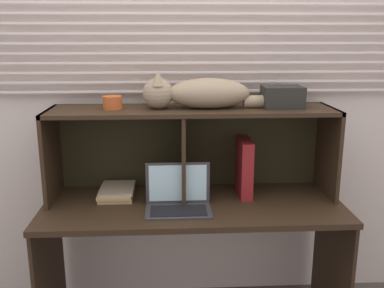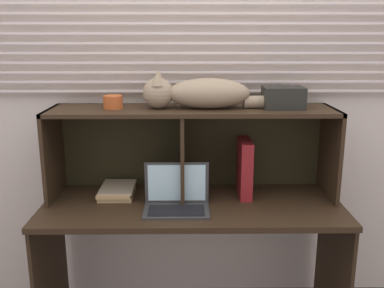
{
  "view_description": "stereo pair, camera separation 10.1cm",
  "coord_description": "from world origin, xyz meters",
  "px_view_note": "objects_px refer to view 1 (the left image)",
  "views": [
    {
      "loc": [
        -0.13,
        -1.97,
        1.6
      ],
      "look_at": [
        0.0,
        0.32,
        1.02
      ],
      "focal_mm": 40.62,
      "sensor_mm": 36.0,
      "label": 1
    },
    {
      "loc": [
        -0.03,
        -1.97,
        1.6
      ],
      "look_at": [
        0.0,
        0.32,
        1.02
      ],
      "focal_mm": 40.62,
      "sensor_mm": 36.0,
      "label": 2
    }
  ],
  "objects_px": {
    "laptop": "(178,199)",
    "binder_upright": "(244,167)",
    "cat": "(198,93)",
    "book_stack": "(117,192)",
    "small_basket": "(112,103)",
    "storage_box": "(282,97)"
  },
  "relations": [
    {
      "from": "laptop",
      "to": "storage_box",
      "type": "distance_m",
      "value": 0.78
    },
    {
      "from": "binder_upright",
      "to": "book_stack",
      "type": "distance_m",
      "value": 0.72
    },
    {
      "from": "binder_upright",
      "to": "small_basket",
      "type": "distance_m",
      "value": 0.8
    },
    {
      "from": "cat",
      "to": "binder_upright",
      "type": "xyz_separation_m",
      "value": [
        0.26,
        0.0,
        -0.42
      ]
    },
    {
      "from": "cat",
      "to": "book_stack",
      "type": "distance_m",
      "value": 0.71
    },
    {
      "from": "binder_upright",
      "to": "small_basket",
      "type": "relative_size",
      "value": 3.13
    },
    {
      "from": "binder_upright",
      "to": "book_stack",
      "type": "xyz_separation_m",
      "value": [
        -0.71,
        0.0,
        -0.13
      ]
    },
    {
      "from": "storage_box",
      "to": "cat",
      "type": "bearing_deg",
      "value": -180.0
    },
    {
      "from": "cat",
      "to": "storage_box",
      "type": "bearing_deg",
      "value": 0.0
    },
    {
      "from": "cat",
      "to": "book_stack",
      "type": "bearing_deg",
      "value": 179.92
    },
    {
      "from": "binder_upright",
      "to": "laptop",
      "type": "bearing_deg",
      "value": -152.61
    },
    {
      "from": "laptop",
      "to": "storage_box",
      "type": "xyz_separation_m",
      "value": [
        0.57,
        0.19,
        0.5
      ]
    },
    {
      "from": "book_stack",
      "to": "small_basket",
      "type": "relative_size",
      "value": 2.43
    },
    {
      "from": "laptop",
      "to": "book_stack",
      "type": "distance_m",
      "value": 0.39
    },
    {
      "from": "cat",
      "to": "storage_box",
      "type": "height_order",
      "value": "cat"
    },
    {
      "from": "binder_upright",
      "to": "book_stack",
      "type": "bearing_deg",
      "value": 179.95
    },
    {
      "from": "book_stack",
      "to": "storage_box",
      "type": "height_order",
      "value": "storage_box"
    },
    {
      "from": "storage_box",
      "to": "laptop",
      "type": "bearing_deg",
      "value": -161.18
    },
    {
      "from": "laptop",
      "to": "binder_upright",
      "type": "height_order",
      "value": "binder_upright"
    },
    {
      "from": "binder_upright",
      "to": "storage_box",
      "type": "relative_size",
      "value": 1.49
    },
    {
      "from": "cat",
      "to": "small_basket",
      "type": "xyz_separation_m",
      "value": [
        -0.45,
        0.0,
        -0.05
      ]
    },
    {
      "from": "book_stack",
      "to": "storage_box",
      "type": "relative_size",
      "value": 1.16
    }
  ]
}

